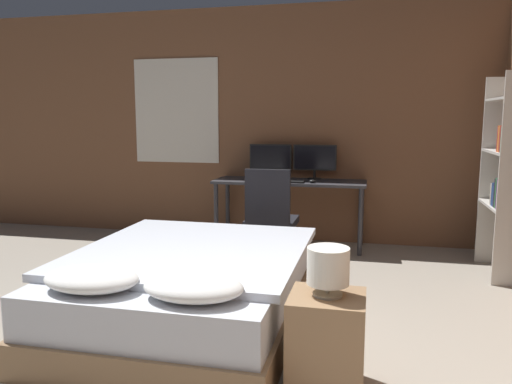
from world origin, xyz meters
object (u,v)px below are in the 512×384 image
object	(u,v)px
desk	(290,189)
bookshelf	(507,170)
bedside_lamp	(328,267)
monitor_right	(315,159)
nightstand	(326,343)
keyboard	(287,182)
computer_mouse	(312,181)
bed	(188,289)
office_chair	(271,227)
monitor_left	(270,159)

from	to	relation	value
desk	bookshelf	xyz separation A→B (m)	(2.06, -0.64, 0.32)
bedside_lamp	monitor_right	size ratio (longest dim) A/B	0.53
nightstand	keyboard	xyz separation A→B (m)	(-0.68, 2.76, 0.49)
bedside_lamp	computer_mouse	distance (m)	2.79
nightstand	bedside_lamp	bearing A→B (deg)	0.00
bed	computer_mouse	size ratio (longest dim) A/B	27.69
nightstand	bedside_lamp	distance (m)	0.42
nightstand	office_chair	distance (m)	2.28
bookshelf	computer_mouse	bearing A→B (deg)	165.40
nightstand	desk	world-z (taller)	desk
bedside_lamp	monitor_left	world-z (taller)	monitor_left
bedside_lamp	bed	bearing A→B (deg)	148.85
bed	monitor_left	world-z (taller)	monitor_left
keyboard	bookshelf	size ratio (longest dim) A/B	0.20
nightstand	computer_mouse	bearing A→B (deg)	98.43
computer_mouse	bookshelf	distance (m)	1.86
desk	keyboard	xyz separation A→B (m)	(-0.00, -0.17, 0.10)
desk	computer_mouse	bearing A→B (deg)	-32.20
bed	monitor_right	world-z (taller)	monitor_right
nightstand	desk	xyz separation A→B (m)	(-0.68, 2.93, 0.39)
desk	office_chair	size ratio (longest dim) A/B	1.74
desk	bookshelf	distance (m)	2.18
bed	desk	xyz separation A→B (m)	(0.32, 2.32, 0.39)
computer_mouse	bookshelf	bearing A→B (deg)	-14.60
nightstand	office_chair	size ratio (longest dim) A/B	0.54
desk	bookshelf	bearing A→B (deg)	-17.19
bedside_lamp	bookshelf	size ratio (longest dim) A/B	0.14
nightstand	monitor_left	size ratio (longest dim) A/B	1.08
keyboard	computer_mouse	xyz separation A→B (m)	(0.27, 0.00, 0.01)
nightstand	monitor_left	distance (m)	3.32
bedside_lamp	keyboard	world-z (taller)	bedside_lamp
bookshelf	monitor_left	bearing A→B (deg)	160.67
bed	office_chair	distance (m)	1.57
monitor_left	office_chair	world-z (taller)	monitor_left
office_chair	nightstand	bearing A→B (deg)	-71.07
bed	keyboard	xyz separation A→B (m)	(0.32, 2.15, 0.49)
bookshelf	desk	bearing A→B (deg)	162.81
monitor_right	keyboard	bearing A→B (deg)	-126.41
bedside_lamp	computer_mouse	size ratio (longest dim) A/B	3.66
desk	computer_mouse	xyz separation A→B (m)	(0.27, -0.17, 0.11)
bed	office_chair	size ratio (longest dim) A/B	2.01
bed	monitor_right	xyz separation A→B (m)	(0.58, 2.50, 0.70)
nightstand	office_chair	world-z (taller)	office_chair
monitor_right	office_chair	distance (m)	1.16
desk	monitor_left	distance (m)	0.44
keyboard	office_chair	distance (m)	0.71
bed	nightstand	distance (m)	1.18
computer_mouse	nightstand	bearing A→B (deg)	-81.57
office_chair	keyboard	bearing A→B (deg)	84.55
bedside_lamp	office_chair	world-z (taller)	office_chair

